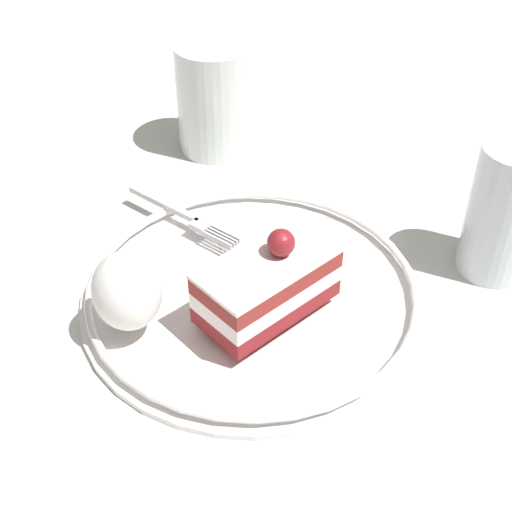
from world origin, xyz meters
The scene contains 7 objects.
ground_plane centered at (0.00, 0.00, 0.00)m, with size 2.40×2.40×0.00m, color silver.
dessert_plate centered at (-0.01, 0.00, 0.01)m, with size 0.25×0.25×0.01m.
cake_slice centered at (0.00, 0.03, 0.04)m, with size 0.10×0.06×0.06m.
whipped_cream_dollop centered at (0.08, -0.02, 0.04)m, with size 0.05×0.05×0.06m, color white.
fork centered at (0.00, -0.10, 0.02)m, with size 0.04×0.12×0.00m.
drink_glass_near centered at (-0.18, 0.08, 0.05)m, with size 0.05×0.05×0.11m.
drink_glass_far centered at (-0.10, -0.20, 0.05)m, with size 0.07×0.07×0.10m.
Camera 1 is at (0.21, 0.32, 0.36)m, focal length 50.29 mm.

